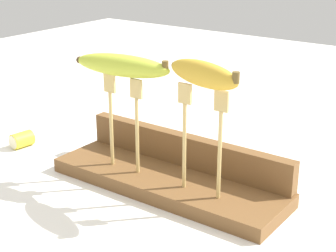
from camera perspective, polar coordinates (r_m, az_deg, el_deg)
The scene contains 8 objects.
ground_plane at distance 1.04m, azimuth 0.00°, elevation -6.60°, with size 3.00×3.00×0.00m, color silver.
wooden_board at distance 1.04m, azimuth 0.00°, elevation -5.92°, with size 0.47×0.15×0.03m, color brown.
board_backstop at distance 1.06m, azimuth 1.96°, elevation -2.56°, with size 0.46×0.03×0.06m, color brown.
fork_stand_left at distance 1.02m, azimuth -4.72°, elevation 1.21°, with size 0.09×0.01×0.19m.
fork_stand_right at distance 0.92m, azimuth 3.61°, elevation -0.56°, with size 0.10×0.01×0.19m.
banana_raised_left at distance 1.00m, azimuth -4.88°, elevation 6.40°, with size 0.20×0.07×0.04m.
banana_raised_right at distance 0.89m, azimuth 3.75°, elevation 5.51°, with size 0.16×0.07×0.04m.
banana_chunk_near at distance 1.27m, azimuth -15.20°, elevation -1.40°, with size 0.04×0.05×0.04m.
Camera 1 is at (0.55, -0.75, 0.47)m, focal length 57.71 mm.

